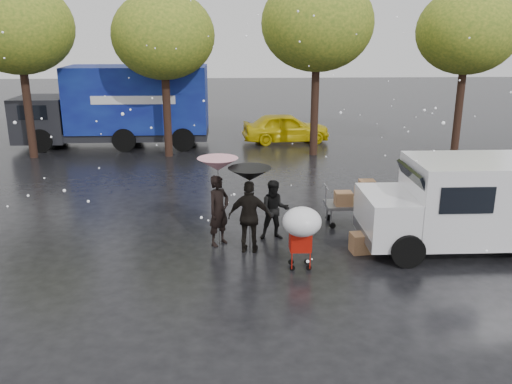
{
  "coord_description": "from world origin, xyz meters",
  "views": [
    {
      "loc": [
        -0.88,
        -11.99,
        5.15
      ],
      "look_at": [
        -0.3,
        1.0,
        1.16
      ],
      "focal_mm": 38.0,
      "sensor_mm": 36.0,
      "label": 1
    }
  ],
  "objects_px": {
    "vendor_cart": "(357,198)",
    "blue_truck": "(120,107)",
    "shopping_cart": "(302,225)",
    "yellow_taxi": "(286,128)",
    "person_black": "(250,217)",
    "white_van": "(473,203)",
    "person_pink": "(219,211)"
  },
  "relations": [
    {
      "from": "person_black",
      "to": "shopping_cart",
      "type": "height_order",
      "value": "person_black"
    },
    {
      "from": "person_pink",
      "to": "vendor_cart",
      "type": "bearing_deg",
      "value": -28.47
    },
    {
      "from": "person_pink",
      "to": "white_van",
      "type": "height_order",
      "value": "white_van"
    },
    {
      "from": "vendor_cart",
      "to": "white_van",
      "type": "height_order",
      "value": "white_van"
    },
    {
      "from": "person_black",
      "to": "vendor_cart",
      "type": "distance_m",
      "value": 3.41
    },
    {
      "from": "shopping_cart",
      "to": "person_pink",
      "type": "bearing_deg",
      "value": 138.71
    },
    {
      "from": "person_pink",
      "to": "shopping_cart",
      "type": "relative_size",
      "value": 1.19
    },
    {
      "from": "person_black",
      "to": "vendor_cart",
      "type": "bearing_deg",
      "value": -140.64
    },
    {
      "from": "vendor_cart",
      "to": "blue_truck",
      "type": "relative_size",
      "value": 0.18
    },
    {
      "from": "person_black",
      "to": "blue_truck",
      "type": "distance_m",
      "value": 13.29
    },
    {
      "from": "person_pink",
      "to": "vendor_cart",
      "type": "height_order",
      "value": "person_pink"
    },
    {
      "from": "shopping_cart",
      "to": "person_black",
      "type": "bearing_deg",
      "value": 134.37
    },
    {
      "from": "person_pink",
      "to": "person_black",
      "type": "relative_size",
      "value": 1.0
    },
    {
      "from": "shopping_cart",
      "to": "white_van",
      "type": "height_order",
      "value": "white_van"
    },
    {
      "from": "shopping_cart",
      "to": "yellow_taxi",
      "type": "relative_size",
      "value": 0.37
    },
    {
      "from": "blue_truck",
      "to": "yellow_taxi",
      "type": "relative_size",
      "value": 2.1
    },
    {
      "from": "person_black",
      "to": "white_van",
      "type": "distance_m",
      "value": 5.29
    },
    {
      "from": "person_black",
      "to": "vendor_cart",
      "type": "height_order",
      "value": "person_black"
    },
    {
      "from": "blue_truck",
      "to": "white_van",
      "type": "bearing_deg",
      "value": -48.99
    },
    {
      "from": "vendor_cart",
      "to": "blue_truck",
      "type": "xyz_separation_m",
      "value": [
        -8.25,
        10.41,
        1.03
      ]
    },
    {
      "from": "shopping_cart",
      "to": "blue_truck",
      "type": "distance_m",
      "value": 14.73
    },
    {
      "from": "person_black",
      "to": "person_pink",
      "type": "bearing_deg",
      "value": -25.16
    },
    {
      "from": "vendor_cart",
      "to": "white_van",
      "type": "xyz_separation_m",
      "value": [
        2.35,
        -1.79,
        0.43
      ]
    },
    {
      "from": "vendor_cart",
      "to": "person_black",
      "type": "bearing_deg",
      "value": -149.2
    },
    {
      "from": "blue_truck",
      "to": "yellow_taxi",
      "type": "height_order",
      "value": "blue_truck"
    },
    {
      "from": "person_black",
      "to": "white_van",
      "type": "bearing_deg",
      "value": -171.88
    },
    {
      "from": "person_black",
      "to": "blue_truck",
      "type": "height_order",
      "value": "blue_truck"
    },
    {
      "from": "person_pink",
      "to": "vendor_cart",
      "type": "relative_size",
      "value": 1.15
    },
    {
      "from": "person_pink",
      "to": "white_van",
      "type": "xyz_separation_m",
      "value": [
        6.02,
        -0.53,
        0.29
      ]
    },
    {
      "from": "vendor_cart",
      "to": "shopping_cart",
      "type": "distance_m",
      "value": 3.41
    },
    {
      "from": "person_black",
      "to": "yellow_taxi",
      "type": "xyz_separation_m",
      "value": [
        2.09,
        12.63,
        -0.2
      ]
    },
    {
      "from": "vendor_cart",
      "to": "white_van",
      "type": "bearing_deg",
      "value": -37.2
    }
  ]
}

